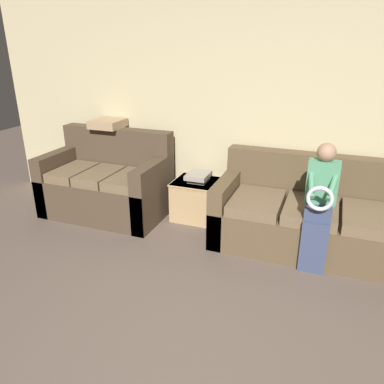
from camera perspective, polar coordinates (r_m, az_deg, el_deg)
The scene contains 7 objects.
wall_back at distance 4.39m, azimuth 11.75°, elevation 11.48°, with size 7.27×0.06×2.55m.
couch_main at distance 4.14m, azimuth 17.59°, elevation -3.65°, with size 1.97×0.94×0.92m.
couch_side at distance 4.82m, azimuth -12.72°, elevation 1.04°, with size 1.49×0.88×1.03m.
child_left_seated at distance 3.64m, azimuth 18.87°, elevation -1.50°, with size 0.29×0.37×1.20m.
side_shelf at distance 4.57m, azimuth 0.91°, elevation -1.09°, with size 0.58×0.51×0.48m.
book_stack at distance 4.47m, azimuth 0.97°, elevation 2.32°, with size 0.25×0.31×0.10m.
throw_pillow at distance 4.93m, azimuth -12.72°, elevation 10.14°, with size 0.38×0.38×0.10m.
Camera 1 is at (0.68, -1.37, 2.03)m, focal length 35.00 mm.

